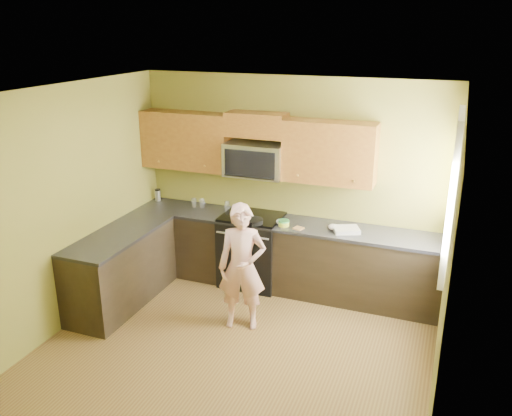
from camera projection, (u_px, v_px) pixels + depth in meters
The scene contains 27 objects.
floor at pixel (229, 357), 5.55m from camera, with size 4.00×4.00×0.00m, color brown.
ceiling at pixel (224, 95), 4.67m from camera, with size 4.00×4.00×0.00m, color white.
wall_back at pixel (290, 182), 6.88m from camera, with size 4.00×4.00×0.00m, color olive.
wall_front at pixel (98, 350), 3.35m from camera, with size 4.00×4.00×0.00m, color olive.
wall_left at pixel (59, 212), 5.79m from camera, with size 4.00×4.00×0.00m, color olive.
wall_right at pixel (446, 270), 4.43m from camera, with size 4.00×4.00×0.00m, color olive.
cabinet_back_run at pixel (281, 256), 6.91m from camera, with size 4.00×0.60×0.88m, color black.
cabinet_left_run at pixel (121, 270), 6.51m from camera, with size 0.60×1.60×0.88m, color black.
countertop_back at pixel (282, 223), 6.75m from camera, with size 4.00×0.62×0.04m, color black.
countertop_left at pixel (119, 235), 6.36m from camera, with size 0.62×1.60×0.04m, color black.
stove at pixel (252, 249), 7.01m from camera, with size 0.76×0.65×0.95m, color black, non-canonical shape.
microwave at pixel (255, 176), 6.80m from camera, with size 0.76×0.40×0.42m, color silver, non-canonical shape.
upper_cab_left at pixel (188, 168), 7.17m from camera, with size 1.22×0.33×0.75m, color brown, non-canonical shape.
upper_cab_right at pixel (328, 182), 6.51m from camera, with size 1.12×0.33×0.75m, color brown, non-canonical shape.
upper_cab_over_mw at pixel (256, 125), 6.62m from camera, with size 0.76×0.33×0.30m, color brown.
window at pixel (453, 194), 5.40m from camera, with size 0.06×1.06×1.66m, color white, non-canonical shape.
woman at pixel (242, 267), 5.91m from camera, with size 0.53×0.35×1.46m, color #F08278.
frying_pan at pixel (253, 223), 6.59m from camera, with size 0.26×0.45×0.06m, color black, non-canonical shape.
butter_tub at pixel (284, 226), 6.59m from camera, with size 0.14×0.14×0.10m, color #F2FD42, non-canonical shape.
toast_slice at pixel (298, 228), 6.49m from camera, with size 0.11×0.11×0.01m, color #B27F47.
napkin_a at pixel (280, 221), 6.65m from camera, with size 0.11×0.12×0.06m, color silver.
napkin_b at pixel (333, 227), 6.47m from camera, with size 0.12×0.13×0.07m, color silver.
dish_towel at pixel (346, 230), 6.40m from camera, with size 0.30×0.24×0.05m, color white.
travel_mug at pixel (158, 200), 7.54m from camera, with size 0.08×0.08×0.17m, color silver, non-canonical shape.
glass_a at pixel (202, 203), 7.23m from camera, with size 0.07×0.07×0.12m, color silver.
glass_b at pixel (194, 203), 7.26m from camera, with size 0.07×0.07×0.12m, color silver.
glass_c at pixel (227, 206), 7.13m from camera, with size 0.07×0.07×0.12m, color silver.
Camera 1 is at (1.96, -4.32, 3.29)m, focal length 37.39 mm.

